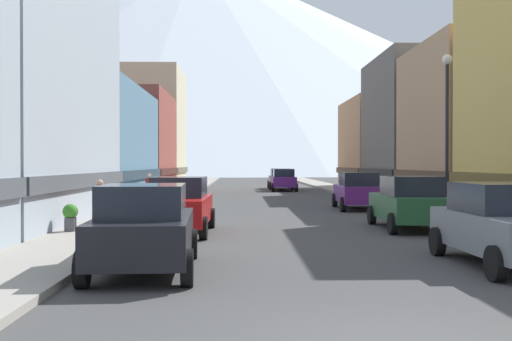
% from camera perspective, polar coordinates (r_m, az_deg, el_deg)
% --- Properties ---
extents(sidewalk_left, '(2.50, 100.00, 0.15)m').
position_cam_1_polar(sidewalk_left, '(42.32, -7.40, -2.25)').
color(sidewalk_left, gray).
rests_on(sidewalk_left, ground).
extents(sidewalk_right, '(2.50, 100.00, 0.15)m').
position_cam_1_polar(sidewalk_right, '(42.86, 9.47, -2.22)').
color(sidewalk_right, gray).
rests_on(sidewalk_right, ground).
extents(storefront_left_2, '(10.24, 13.44, 6.55)m').
position_cam_1_polar(storefront_left_2, '(37.45, -17.91, 2.06)').
color(storefront_left_2, slate).
rests_on(storefront_left_2, ground).
extents(storefront_left_3, '(9.20, 11.57, 7.71)m').
position_cam_1_polar(storefront_left_3, '(49.93, -13.11, 2.35)').
color(storefront_left_3, brown).
rests_on(storefront_left_3, ground).
extents(storefront_left_4, '(8.13, 9.56, 11.17)m').
position_cam_1_polar(storefront_left_4, '(60.48, -10.55, 3.66)').
color(storefront_left_4, beige).
rests_on(storefront_left_4, ground).
extents(storefront_right_2, '(8.19, 9.43, 8.48)m').
position_cam_1_polar(storefront_right_2, '(34.94, 20.98, 3.69)').
color(storefront_right_2, tan).
rests_on(storefront_right_2, ground).
extents(storefront_right_3, '(8.20, 10.49, 9.55)m').
position_cam_1_polar(storefront_right_3, '(44.79, 15.88, 3.70)').
color(storefront_right_3, '#66605B').
rests_on(storefront_right_3, ground).
extents(storefront_right_4, '(10.20, 11.00, 7.76)m').
position_cam_1_polar(storefront_right_4, '(55.69, 13.46, 2.20)').
color(storefront_right_4, tan).
rests_on(storefront_right_4, ground).
extents(car_left_0, '(2.25, 4.48, 1.78)m').
position_cam_1_polar(car_left_0, '(12.81, -10.23, -5.20)').
color(car_left_0, black).
rests_on(car_left_0, ground).
extents(car_left_1, '(2.15, 4.44, 1.78)m').
position_cam_1_polar(car_left_1, '(19.72, -7.12, -3.15)').
color(car_left_1, '#9E1111').
rests_on(car_left_1, ground).
extents(car_right_0, '(2.11, 4.42, 1.78)m').
position_cam_1_polar(car_right_0, '(14.32, 21.87, -4.61)').
color(car_right_0, slate).
rests_on(car_right_0, ground).
extents(car_right_1, '(2.12, 4.43, 1.78)m').
position_cam_1_polar(car_right_1, '(21.38, 13.91, -2.87)').
color(car_right_1, '#265933').
rests_on(car_right_1, ground).
extents(car_right_2, '(2.20, 4.46, 1.78)m').
position_cam_1_polar(car_right_2, '(30.20, 9.35, -1.84)').
color(car_right_2, '#591E72').
rests_on(car_right_2, ground).
extents(car_driving_0, '(2.06, 4.40, 1.78)m').
position_cam_1_polar(car_driving_0, '(54.08, 2.23, -0.74)').
color(car_driving_0, slate).
rests_on(car_driving_0, ground).
extents(car_driving_1, '(2.06, 4.40, 1.78)m').
position_cam_1_polar(car_driving_1, '(50.03, 2.53, -0.86)').
color(car_driving_1, '#591E72').
rests_on(car_driving_1, ground).
extents(potted_plant_0, '(0.46, 0.46, 0.83)m').
position_cam_1_polar(potted_plant_0, '(19.61, -16.70, -4.04)').
color(potted_plant_0, '#4C4C51').
rests_on(potted_plant_0, sidewalk_left).
extents(potted_plant_1, '(0.69, 0.69, 1.04)m').
position_cam_1_polar(potted_plant_1, '(26.04, 18.45, -2.54)').
color(potted_plant_1, gray).
rests_on(potted_plant_1, sidewalk_right).
extents(pedestrian_0, '(0.36, 0.36, 1.55)m').
position_cam_1_polar(pedestrian_0, '(20.03, -14.15, -3.22)').
color(pedestrian_0, maroon).
rests_on(pedestrian_0, sidewalk_left).
extents(pedestrian_1, '(0.36, 0.36, 1.57)m').
position_cam_1_polar(pedestrian_1, '(30.26, -9.80, -1.90)').
color(pedestrian_1, maroon).
rests_on(pedestrian_1, sidewalk_left).
extents(streetlamp_right, '(0.36, 0.36, 5.86)m').
position_cam_1_polar(streetlamp_right, '(22.67, 17.16, 5.13)').
color(streetlamp_right, black).
rests_on(streetlamp_right, sidewalk_right).
extents(mountain_backdrop, '(342.09, 342.09, 92.21)m').
position_cam_1_polar(mountain_backdrop, '(271.28, -5.47, 9.94)').
color(mountain_backdrop, silver).
rests_on(mountain_backdrop, ground).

